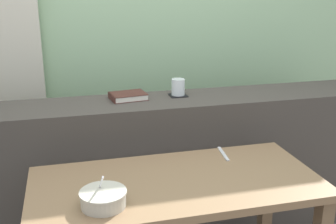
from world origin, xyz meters
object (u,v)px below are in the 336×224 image
(closed_book, at_px, (128,96))
(soup_bowl, at_px, (103,199))
(juice_glass, at_px, (178,88))
(breakfast_table, at_px, (176,202))
(coaster_square, at_px, (178,95))
(fork_utensil, at_px, (223,154))

(closed_book, relative_size, soup_bowl, 1.20)
(juice_glass, distance_m, closed_book, 0.30)
(breakfast_table, relative_size, closed_book, 5.80)
(coaster_square, bearing_deg, breakfast_table, -106.20)
(fork_utensil, bearing_deg, closed_book, 135.68)
(closed_book, height_order, soup_bowl, closed_book)
(breakfast_table, bearing_deg, soup_bowl, -156.99)
(breakfast_table, height_order, soup_bowl, soup_bowl)
(juice_glass, height_order, closed_book, juice_glass)
(breakfast_table, distance_m, fork_utensil, 0.39)
(juice_glass, height_order, fork_utensil, juice_glass)
(breakfast_table, height_order, closed_book, closed_book)
(breakfast_table, xyz_separation_m, fork_utensil, (0.30, 0.21, 0.11))
(juice_glass, bearing_deg, soup_bowl, -122.55)
(closed_book, bearing_deg, fork_utensil, -50.35)
(breakfast_table, height_order, fork_utensil, fork_utensil)
(closed_book, xyz_separation_m, soup_bowl, (-0.23, -0.84, -0.17))
(juice_glass, bearing_deg, coaster_square, -104.04)
(coaster_square, xyz_separation_m, fork_utensil, (0.10, -0.48, -0.18))
(juice_glass, xyz_separation_m, fork_utensil, (0.10, -0.48, -0.23))
(coaster_square, distance_m, juice_glass, 0.05)
(closed_book, distance_m, soup_bowl, 0.88)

